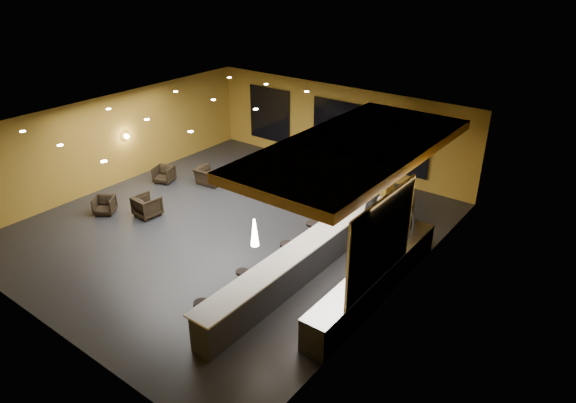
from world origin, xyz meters
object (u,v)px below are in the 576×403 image
Objects in this scene: prep_counter at (375,281)px; armchair_d at (210,176)px; staff_a at (373,218)px; armchair_a at (104,205)px; pendant_2 at (361,168)px; bar_stool_2 at (287,252)px; bar_counter at (303,262)px; armchair_c at (164,174)px; armchair_b at (147,206)px; bar_stool_0 at (202,312)px; bar_stool_1 at (242,279)px; pendant_1 at (315,196)px; bar_stool_3 at (312,231)px; column at (384,170)px; staff_c at (405,221)px; pendant_0 at (255,232)px; bar_stool_4 at (342,212)px; staff_b at (388,221)px.

prep_counter is 9.02m from armchair_d.
staff_a reaches higher than armchair_a.
pendant_2 is (-2.00, 2.50, 1.92)m from prep_counter.
bar_counter is at bearing -9.56° from bar_stool_2.
staff_a is 2.61× the size of armchair_c.
prep_counter is 9.92m from armchair_a.
prep_counter is 8.50m from armchair_b.
pendant_2 is at bearing 135.79° from staff_a.
bar_stool_1 is at bearing 96.00° from bar_stool_0.
pendant_1 is 2.31m from bar_stool_3.
column is 2.27m from staff_c.
column is 5.00× the size of pendant_0.
bar_counter is 4.37× the size of staff_c.
armchair_a is (-8.48, -3.70, -0.62)m from staff_a.
armchair_a is 7.47m from bar_stool_3.
armchair_a is (-7.80, -3.99, -2.04)m from pendant_2.
bar_stool_1 is 0.93× the size of bar_stool_4.
armchair_d is (-0.19, 3.24, -0.04)m from armchair_b.
pendant_1 is at bearing -90.00° from pendant_2.
bar_counter is 2.72m from pendant_0.
pendant_0 and pendant_1 have the same top height.
pendant_2 is at bearing 90.00° from pendant_0.
pendant_1 reaches higher than armchair_c.
pendant_2 is at bearing -8.53° from armchair_a.
armchair_b is 5.83m from bar_stool_2.
prep_counter is (2.00, 0.50, -0.07)m from bar_counter.
pendant_1 is 3.42m from bar_stool_4.
armchair_b reaches higher than armchair_a.
armchair_a is at bearing -101.62° from armchair_c.
bar_stool_0 is (-0.66, -1.26, -1.85)m from pendant_0.
armchair_d is (1.59, 0.97, 0.01)m from armchair_c.
bar_counter reaches higher than armchair_c.
pendant_0 is at bearing -42.98° from armchair_a.
bar_stool_2 is at bearing 149.16° from armchair_d.
bar_stool_0 reaches higher than bar_stool_3.
bar_stool_0 is (7.14, -2.27, 0.19)m from armchair_a.
pendant_1 is at bearing -24.80° from armchair_a.
staff_c reaches higher than bar_stool_1.
pendant_2 is 8.54m from armchair_c.
staff_a is at bearing 77.34° from bar_stool_0.
bar_stool_1 is (5.82, -4.63, 0.12)m from armchair_d.
staff_c is (0.47, 0.18, 0.07)m from staff_b.
bar_stool_0 reaches higher than armchair_c.
pendant_2 is 2.11m from staff_c.
column is 5.00× the size of pendant_2.
armchair_b is 1.15× the size of bar_stool_1.
bar_stool_1 is (-1.91, -4.58, -0.39)m from staff_b.
pendant_0 reaches higher than armchair_b.
column is at bearing 90.00° from bar_counter.
bar_stool_2 is at bearing -88.46° from bar_stool_4.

